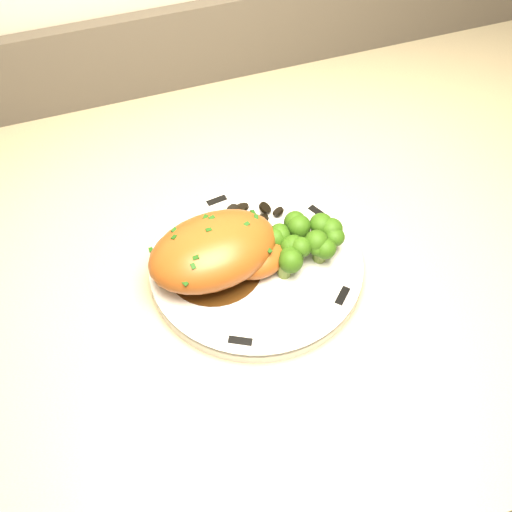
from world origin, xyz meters
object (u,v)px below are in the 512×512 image
object	(u,v)px
chicken_breast	(218,252)
plate	(256,266)
counter	(111,460)
broccoli_florets	(304,241)

from	to	relation	value
chicken_breast	plate	bearing A→B (deg)	-16.50
counter	plate	bearing A→B (deg)	-8.38
counter	chicken_breast	bearing A→B (deg)	-8.43
plate	broccoli_florets	size ratio (longest dim) A/B	2.77
chicken_breast	counter	bearing A→B (deg)	163.20
counter	chicken_breast	world-z (taller)	counter
counter	broccoli_florets	distance (m)	0.58
broccoli_florets	chicken_breast	bearing A→B (deg)	173.37
counter	broccoli_florets	bearing A→B (deg)	-7.85
chicken_breast	broccoli_florets	bearing A→B (deg)	-15.00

